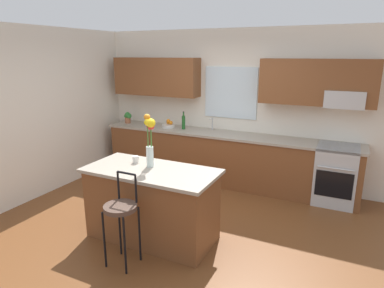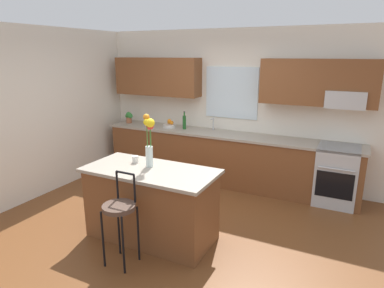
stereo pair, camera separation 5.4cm
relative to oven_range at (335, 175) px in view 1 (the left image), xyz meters
The scene contains 13 objects.
ground_plane 2.55m from the oven_range, 138.03° to the right, with size 14.00×14.00×0.00m, color brown.
wall_left 4.72m from the oven_range, 162.73° to the right, with size 0.12×4.60×2.70m, color silver.
back_wall_assembly 2.13m from the oven_range, behind, with size 5.60×0.50×2.70m.
counter_run 1.87m from the oven_range, behind, with size 4.56×0.64×0.92m.
sink_faucet 2.24m from the oven_range, behind, with size 0.02×0.13×0.23m.
oven_range is the anchor object (origin of this frame).
kitchen_island 2.92m from the oven_range, 133.18° to the right, with size 1.63×0.80×0.92m.
bar_stool_near 3.40m from the oven_range, 126.12° to the right, with size 0.36×0.36×1.04m.
flower_vase 3.02m from the oven_range, 135.04° to the right, with size 0.14×0.14×0.66m.
mug_ceramic 3.10m from the oven_range, 138.99° to the right, with size 0.08×0.08×0.09m, color silver.
fruit_bowl_oranges 3.03m from the oven_range, behind, with size 0.24×0.24×0.16m.
bottle_olive_oil 2.73m from the oven_range, behind, with size 0.06×0.06×0.33m.
potted_plant_small 3.96m from the oven_range, behind, with size 0.18×0.12×0.22m.
Camera 1 is at (1.98, -3.68, 2.28)m, focal length 31.25 mm.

